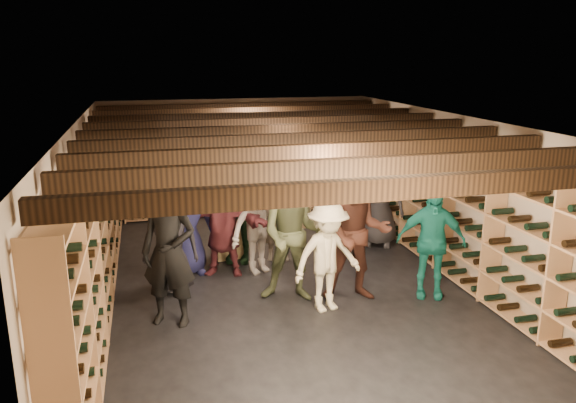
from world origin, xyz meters
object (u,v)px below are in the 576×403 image
Objects in this scene: person_6 at (186,221)px; crate_stack_left at (229,233)px; person_11 at (349,204)px; person_1 at (169,252)px; person_9 at (259,224)px; person_12 at (379,196)px; crate_stack_right at (296,214)px; crate_loose at (317,218)px; person_0 at (170,240)px; person_3 at (327,257)px; person_4 at (431,241)px; person_10 at (236,213)px; person_8 at (357,233)px; person_7 at (279,216)px; person_5 at (223,225)px; person_2 at (293,235)px.

crate_stack_left is at bearing 21.70° from person_6.
person_11 is (2.82, 0.54, -0.07)m from person_6.
person_1 is at bearing -115.83° from crate_stack_left.
person_9 is 2.42m from person_12.
crate_stack_right reaches higher than crate_loose.
person_12 is at bearing -67.47° from crate_loose.
person_0 reaches higher than person_3.
person_4 is 0.94× the size of person_6.
person_0 reaches higher than crate_stack_left.
crate_loose is 0.32× the size of person_9.
person_10 is at bearing 100.07° from person_3.
person_12 is (0.65, -1.56, 0.80)m from crate_loose.
person_8 is at bearing 13.03° from person_3.
crate_stack_left is 0.99m from person_6.
crate_stack_left is 0.53× the size of person_4.
person_8 is at bearing -53.53° from person_7.
person_6 is at bearing -155.45° from person_7.
person_1 reaches higher than person_12.
person_4 is at bearing -9.64° from person_3.
person_6 reaches higher than person_7.
person_0 is (-0.98, -1.21, 0.36)m from crate_stack_left.
crate_loose is (2.01, 1.56, -0.34)m from crate_stack_left.
crate_stack_right is 2.72m from person_5.
crate_loose is 3.52m from person_6.
person_2 reaches higher than crate_stack_left.
person_7 is (-0.18, 1.97, -0.00)m from person_3.
person_12 reaches higher than person_3.
crate_stack_left is 2.06m from crate_stack_right.
crate_stack_left is 0.46m from person_10.
person_10 is 2.01m from person_11.
person_2 is 1.10× the size of person_6.
person_2 is 0.58m from person_3.
crate_loose is 0.31× the size of person_4.
person_3 is at bearing -47.04° from person_10.
person_6 reaches higher than crate_loose.
person_10 is at bearing 166.29° from person_11.
person_6 reaches higher than person_3.
person_0 reaches higher than crate_stack_right.
person_9 is (0.36, -0.77, 0.36)m from crate_stack_left.
person_3 is 1.98m from person_7.
person_9 is at bearing 8.49° from person_5.
person_8 reaches higher than person_12.
crate_stack_right is 3.73m from person_4.
person_9 is (0.54, -0.10, 0.00)m from person_5.
person_7 is at bearing 82.68° from person_3.
crate_loose is at bearing 37.89° from crate_stack_left.
person_2 is at bearing -177.93° from person_8.
person_2 is 1.20× the size of person_11.
person_2 is 0.98× the size of person_8.
person_7 is (-1.69, 1.90, -0.06)m from person_4.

